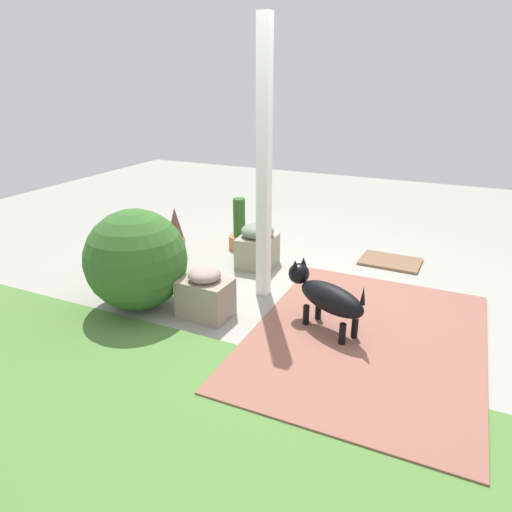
{
  "coord_description": "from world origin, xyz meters",
  "views": [
    {
      "loc": [
        -1.36,
        3.81,
        2.01
      ],
      "look_at": [
        0.36,
        0.07,
        0.4
      ],
      "focal_mm": 32.21,
      "sensor_mm": 36.0,
      "label": 1
    }
  ],
  "objects_px": {
    "round_shrub": "(136,260)",
    "terracotta_pot_spiky": "(176,231)",
    "porch_pillar": "(264,167)",
    "terracotta_pot_broad": "(143,244)",
    "doormat": "(390,262)",
    "stone_planter_nearest": "(257,246)",
    "dog": "(326,296)",
    "stone_planter_mid": "(205,294)",
    "terracotta_pot_tall": "(239,231)"
  },
  "relations": [
    {
      "from": "round_shrub",
      "to": "porch_pillar",
      "type": "bearing_deg",
      "value": -142.38
    },
    {
      "from": "stone_planter_mid",
      "to": "terracotta_pot_tall",
      "type": "bearing_deg",
      "value": -73.23
    },
    {
      "from": "stone_planter_mid",
      "to": "round_shrub",
      "type": "xyz_separation_m",
      "value": [
        0.66,
        0.08,
        0.25
      ]
    },
    {
      "from": "terracotta_pot_spiky",
      "to": "terracotta_pot_tall",
      "type": "bearing_deg",
      "value": -149.16
    },
    {
      "from": "terracotta_pot_broad",
      "to": "terracotta_pot_spiky",
      "type": "distance_m",
      "value": 0.62
    },
    {
      "from": "dog",
      "to": "doormat",
      "type": "relative_size",
      "value": 1.17
    },
    {
      "from": "terracotta_pot_spiky",
      "to": "dog",
      "type": "height_order",
      "value": "terracotta_pot_spiky"
    },
    {
      "from": "stone_planter_nearest",
      "to": "round_shrub",
      "type": "height_order",
      "value": "round_shrub"
    },
    {
      "from": "porch_pillar",
      "to": "stone_planter_nearest",
      "type": "height_order",
      "value": "porch_pillar"
    },
    {
      "from": "stone_planter_mid",
      "to": "terracotta_pot_broad",
      "type": "height_order",
      "value": "terracotta_pot_broad"
    },
    {
      "from": "round_shrub",
      "to": "terracotta_pot_spiky",
      "type": "relative_size",
      "value": 1.67
    },
    {
      "from": "round_shrub",
      "to": "terracotta_pot_tall",
      "type": "bearing_deg",
      "value": -95.13
    },
    {
      "from": "round_shrub",
      "to": "dog",
      "type": "height_order",
      "value": "round_shrub"
    },
    {
      "from": "terracotta_pot_spiky",
      "to": "terracotta_pot_broad",
      "type": "bearing_deg",
      "value": 90.04
    },
    {
      "from": "terracotta_pot_tall",
      "to": "terracotta_pot_spiky",
      "type": "bearing_deg",
      "value": 30.84
    },
    {
      "from": "doormat",
      "to": "dog",
      "type": "bearing_deg",
      "value": 81.78
    },
    {
      "from": "terracotta_pot_broad",
      "to": "dog",
      "type": "relative_size",
      "value": 0.67
    },
    {
      "from": "stone_planter_mid",
      "to": "round_shrub",
      "type": "distance_m",
      "value": 0.71
    },
    {
      "from": "stone_planter_nearest",
      "to": "terracotta_pot_tall",
      "type": "distance_m",
      "value": 0.61
    },
    {
      "from": "porch_pillar",
      "to": "doormat",
      "type": "height_order",
      "value": "porch_pillar"
    },
    {
      "from": "round_shrub",
      "to": "terracotta_pot_broad",
      "type": "height_order",
      "value": "round_shrub"
    },
    {
      "from": "porch_pillar",
      "to": "stone_planter_mid",
      "type": "relative_size",
      "value": 5.34
    },
    {
      "from": "terracotta_pot_tall",
      "to": "terracotta_pot_spiky",
      "type": "distance_m",
      "value": 0.78
    },
    {
      "from": "porch_pillar",
      "to": "terracotta_pot_spiky",
      "type": "height_order",
      "value": "porch_pillar"
    },
    {
      "from": "doormat",
      "to": "porch_pillar",
      "type": "bearing_deg",
      "value": 52.99
    },
    {
      "from": "porch_pillar",
      "to": "dog",
      "type": "relative_size",
      "value": 3.23
    },
    {
      "from": "stone_planter_mid",
      "to": "doormat",
      "type": "bearing_deg",
      "value": -123.05
    },
    {
      "from": "terracotta_pot_broad",
      "to": "stone_planter_mid",
      "type": "bearing_deg",
      "value": 150.71
    },
    {
      "from": "terracotta_pot_tall",
      "to": "doormat",
      "type": "relative_size",
      "value": 0.96
    },
    {
      "from": "stone_planter_nearest",
      "to": "round_shrub",
      "type": "bearing_deg",
      "value": 65.95
    },
    {
      "from": "stone_planter_nearest",
      "to": "terracotta_pot_broad",
      "type": "xyz_separation_m",
      "value": [
        1.1,
        0.59,
        0.05
      ]
    },
    {
      "from": "porch_pillar",
      "to": "terracotta_pot_broad",
      "type": "relative_size",
      "value": 4.83
    },
    {
      "from": "round_shrub",
      "to": "terracotta_pot_spiky",
      "type": "height_order",
      "value": "round_shrub"
    },
    {
      "from": "stone_planter_mid",
      "to": "terracotta_pot_tall",
      "type": "xyz_separation_m",
      "value": [
        0.5,
        -1.67,
        0.01
      ]
    },
    {
      "from": "terracotta_pot_tall",
      "to": "porch_pillar",
      "type": "bearing_deg",
      "value": 127.15
    },
    {
      "from": "terracotta_pot_tall",
      "to": "round_shrub",
      "type": "bearing_deg",
      "value": 84.87
    },
    {
      "from": "stone_planter_nearest",
      "to": "dog",
      "type": "height_order",
      "value": "dog"
    },
    {
      "from": "terracotta_pot_broad",
      "to": "doormat",
      "type": "relative_size",
      "value": 0.78
    },
    {
      "from": "stone_planter_nearest",
      "to": "doormat",
      "type": "height_order",
      "value": "stone_planter_nearest"
    },
    {
      "from": "doormat",
      "to": "round_shrub",
      "type": "bearing_deg",
      "value": 46.64
    },
    {
      "from": "terracotta_pot_tall",
      "to": "dog",
      "type": "xyz_separation_m",
      "value": [
        -1.54,
        1.46,
        0.09
      ]
    },
    {
      "from": "terracotta_pot_broad",
      "to": "doormat",
      "type": "distance_m",
      "value": 2.81
    },
    {
      "from": "stone_planter_nearest",
      "to": "dog",
      "type": "distance_m",
      "value": 1.51
    },
    {
      "from": "stone_planter_nearest",
      "to": "terracotta_pot_tall",
      "type": "bearing_deg",
      "value": -43.87
    },
    {
      "from": "terracotta_pot_broad",
      "to": "terracotta_pot_tall",
      "type": "relative_size",
      "value": 0.81
    },
    {
      "from": "terracotta_pot_tall",
      "to": "dog",
      "type": "relative_size",
      "value": 0.83
    },
    {
      "from": "porch_pillar",
      "to": "terracotta_pot_spiky",
      "type": "bearing_deg",
      "value": -23.65
    },
    {
      "from": "stone_planter_mid",
      "to": "stone_planter_nearest",
      "type": "bearing_deg",
      "value": -86.98
    },
    {
      "from": "stone_planter_nearest",
      "to": "doormat",
      "type": "bearing_deg",
      "value": -151.68
    },
    {
      "from": "stone_planter_nearest",
      "to": "terracotta_pot_broad",
      "type": "height_order",
      "value": "stone_planter_nearest"
    }
  ]
}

